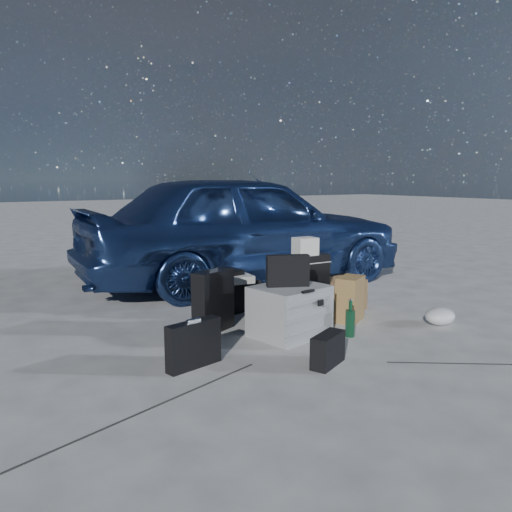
{
  "coord_description": "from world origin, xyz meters",
  "views": [
    {
      "loc": [
        -2.54,
        -3.3,
        1.39
      ],
      "look_at": [
        0.06,
        0.85,
        0.63
      ],
      "focal_mm": 35.0,
      "sensor_mm": 36.0,
      "label": 1
    }
  ],
  "objects_px": {
    "suitcase_left": "(213,301)",
    "duffel_bag": "(232,297)",
    "car": "(245,228)",
    "cardboard_box": "(341,294)",
    "briefcase": "(194,344)",
    "green_bottle": "(350,318)",
    "suitcase_right": "(304,286)",
    "pelican_case": "(289,311)"
  },
  "relations": [
    {
      "from": "pelican_case",
      "to": "duffel_bag",
      "type": "bearing_deg",
      "value": 80.8
    },
    {
      "from": "suitcase_right",
      "to": "green_bottle",
      "type": "bearing_deg",
      "value": -93.66
    },
    {
      "from": "car",
      "to": "duffel_bag",
      "type": "xyz_separation_m",
      "value": [
        -0.88,
        -1.21,
        -0.59
      ]
    },
    {
      "from": "car",
      "to": "duffel_bag",
      "type": "distance_m",
      "value": 1.61
    },
    {
      "from": "car",
      "to": "suitcase_left",
      "type": "xyz_separation_m",
      "value": [
        -1.36,
        -1.72,
        -0.46
      ]
    },
    {
      "from": "car",
      "to": "green_bottle",
      "type": "xyz_separation_m",
      "value": [
        -0.41,
        -2.52,
        -0.58
      ]
    },
    {
      "from": "cardboard_box",
      "to": "green_bottle",
      "type": "distance_m",
      "value": 0.95
    },
    {
      "from": "car",
      "to": "briefcase",
      "type": "bearing_deg",
      "value": 145.15
    },
    {
      "from": "duffel_bag",
      "to": "car",
      "type": "bearing_deg",
      "value": 42.64
    },
    {
      "from": "duffel_bag",
      "to": "green_bottle",
      "type": "bearing_deg",
      "value": -81.53
    },
    {
      "from": "green_bottle",
      "to": "pelican_case",
      "type": "bearing_deg",
      "value": 143.77
    },
    {
      "from": "suitcase_right",
      "to": "duffel_bag",
      "type": "xyz_separation_m",
      "value": [
        -0.54,
        0.55,
        -0.16
      ]
    },
    {
      "from": "car",
      "to": "cardboard_box",
      "type": "height_order",
      "value": "car"
    },
    {
      "from": "pelican_case",
      "to": "suitcase_left",
      "type": "distance_m",
      "value": 0.71
    },
    {
      "from": "briefcase",
      "to": "cardboard_box",
      "type": "xyz_separation_m",
      "value": [
        2.06,
        0.69,
        -0.01
      ]
    },
    {
      "from": "car",
      "to": "green_bottle",
      "type": "height_order",
      "value": "car"
    },
    {
      "from": "pelican_case",
      "to": "green_bottle",
      "type": "xyz_separation_m",
      "value": [
        0.44,
        -0.32,
        -0.06
      ]
    },
    {
      "from": "cardboard_box",
      "to": "car",
      "type": "bearing_deg",
      "value": 95.23
    },
    {
      "from": "suitcase_right",
      "to": "green_bottle",
      "type": "xyz_separation_m",
      "value": [
        -0.07,
        -0.77,
        -0.15
      ]
    },
    {
      "from": "suitcase_right",
      "to": "car",
      "type": "bearing_deg",
      "value": 80.39
    },
    {
      "from": "briefcase",
      "to": "cardboard_box",
      "type": "height_order",
      "value": "briefcase"
    },
    {
      "from": "pelican_case",
      "to": "cardboard_box",
      "type": "height_order",
      "value": "pelican_case"
    },
    {
      "from": "car",
      "to": "duffel_bag",
      "type": "bearing_deg",
      "value": 146.87
    },
    {
      "from": "briefcase",
      "to": "suitcase_right",
      "type": "distance_m",
      "value": 1.71
    },
    {
      "from": "briefcase",
      "to": "suitcase_left",
      "type": "height_order",
      "value": "suitcase_left"
    },
    {
      "from": "car",
      "to": "pelican_case",
      "type": "relative_size",
      "value": 7.07
    },
    {
      "from": "cardboard_box",
      "to": "green_bottle",
      "type": "xyz_separation_m",
      "value": [
        -0.57,
        -0.76,
        0.0
      ]
    },
    {
      "from": "suitcase_left",
      "to": "duffel_bag",
      "type": "distance_m",
      "value": 0.72
    },
    {
      "from": "green_bottle",
      "to": "duffel_bag",
      "type": "bearing_deg",
      "value": 109.72
    },
    {
      "from": "suitcase_right",
      "to": "pelican_case",
      "type": "bearing_deg",
      "value": -136.98
    },
    {
      "from": "briefcase",
      "to": "green_bottle",
      "type": "bearing_deg",
      "value": -16.05
    },
    {
      "from": "briefcase",
      "to": "duffel_bag",
      "type": "distance_m",
      "value": 1.61
    },
    {
      "from": "briefcase",
      "to": "cardboard_box",
      "type": "relative_size",
      "value": 1.05
    },
    {
      "from": "duffel_bag",
      "to": "cardboard_box",
      "type": "distance_m",
      "value": 1.18
    },
    {
      "from": "suitcase_right",
      "to": "duffel_bag",
      "type": "height_order",
      "value": "suitcase_right"
    },
    {
      "from": "briefcase",
      "to": "suitcase_left",
      "type": "bearing_deg",
      "value": 40.07
    },
    {
      "from": "cardboard_box",
      "to": "suitcase_left",
      "type": "bearing_deg",
      "value": 178.75
    },
    {
      "from": "car",
      "to": "briefcase",
      "type": "distance_m",
      "value": 3.15
    },
    {
      "from": "pelican_case",
      "to": "duffel_bag",
      "type": "xyz_separation_m",
      "value": [
        -0.04,
        0.99,
        -0.07
      ]
    },
    {
      "from": "briefcase",
      "to": "car",
      "type": "bearing_deg",
      "value": 38.89
    },
    {
      "from": "briefcase",
      "to": "duffel_bag",
      "type": "height_order",
      "value": "briefcase"
    },
    {
      "from": "briefcase",
      "to": "duffel_bag",
      "type": "bearing_deg",
      "value": 37.29
    }
  ]
}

